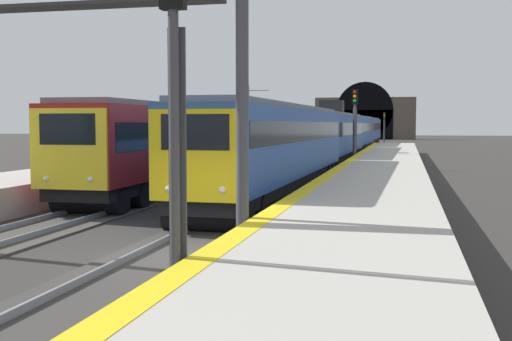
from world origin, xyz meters
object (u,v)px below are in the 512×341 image
Objects in this scene: railway_signal_mid at (355,121)px; railway_signal_far at (384,124)px; train_main_approaching at (345,133)px; train_adjacent_platform at (271,134)px; catenary_mast_near at (249,117)px; railway_signal_near at (174,97)px; overhead_signal_gantry at (57,39)px.

railway_signal_far is (62.53, 0.00, -0.27)m from railway_signal_mid.
train_main_approaching is 8.87m from train_adjacent_platform.
railway_signal_far is at bearing -19.74° from catenary_mast_near.
railway_signal_far is (98.01, 0.00, -0.50)m from railway_signal_near.
train_adjacent_platform is at bearing -128.48° from railway_signal_mid.
train_adjacent_platform is 20.25m from catenary_mast_near.
railway_signal_near is (-41.08, -7.04, 1.24)m from train_adjacent_platform.
railway_signal_far is at bearing -180.00° from railway_signal_mid.
overhead_signal_gantry is at bearing -170.72° from catenary_mast_near.
railway_signal_mid reaches higher than train_main_approaching.
train_main_approaching is 14.99× the size of railway_signal_mid.
train_adjacent_platform is 11.74× the size of railway_signal_mid.
railway_signal_mid is 0.60× the size of overhead_signal_gantry.
railway_signal_near is at bearing 9.69° from train_adjacent_platform.
overhead_signal_gantry is (-43.97, 2.60, 2.81)m from train_main_approaching.
overhead_signal_gantry is at bearing -2.71° from railway_signal_far.
railway_signal_near reaches higher than train_main_approaching.
railway_signal_near is (-48.26, -1.85, 1.27)m from train_main_approaching.
railway_signal_mid is at bearing -180.00° from railway_signal_near.
catenary_mast_near reaches higher than train_adjacent_platform.
catenary_mast_near is at bearing -161.15° from train_adjacent_platform.
railway_signal_near is 98.01m from railway_signal_far.
train_adjacent_platform is at bearing -170.28° from railway_signal_near.
railway_signal_near is 0.64× the size of overhead_signal_gantry.
railway_signal_near is at bearing -134.00° from overhead_signal_gantry.
railway_signal_mid is (-12.78, -1.85, 1.05)m from train_main_approaching.
railway_signal_mid is at bearing 9.45° from train_main_approaching.
catenary_mast_near reaches higher than overhead_signal_gantry.
railway_signal_mid is 0.74× the size of catenary_mast_near.
overhead_signal_gantry is (-31.19, 4.44, 1.76)m from railway_signal_mid.
overhead_signal_gantry is at bearing -2.15° from train_main_approaching.
train_adjacent_platform reaches higher than train_main_approaching.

